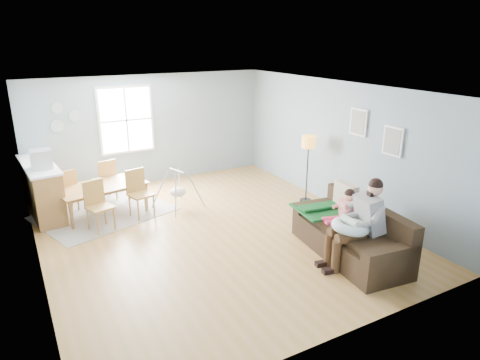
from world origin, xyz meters
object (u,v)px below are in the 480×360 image
father (360,220)px  toddler (343,209)px  floor_lamp (308,147)px  baby_swing (178,191)px  chair_sw (97,202)px  counter (42,189)px  sofa (352,237)px  chair_se (138,190)px  dining_table (103,200)px  chair_ne (106,177)px  storage_cube (349,232)px  chair_nw (66,188)px  monitor (41,159)px

father → toddler: size_ratio=1.65×
floor_lamp → baby_swing: bearing=159.5°
chair_sw → counter: (-0.85, 1.32, 0.01)m
sofa → floor_lamp: (0.85, 2.40, 0.93)m
chair_sw → chair_se: chair_se is taller
dining_table → chair_ne: bearing=60.9°
sofa → father: father is taller
storage_cube → chair_nw: (-4.15, 4.05, 0.28)m
sofa → chair_sw: (-3.57, 3.14, 0.23)m
dining_table → floor_lamp: bearing=-30.5°
storage_cube → chair_se: chair_se is taller
storage_cube → chair_nw: bearing=135.6°
toddler → floor_lamp: bearing=67.3°
toddler → dining_table: bearing=131.7°
floor_lamp → chair_se: (-3.54, 1.02, -0.69)m
floor_lamp → counter: bearing=158.7°
chair_sw → chair_nw: 1.26m
chair_ne → baby_swing: 1.74m
counter → chair_ne: bearing=6.6°
floor_lamp → storage_cube: bearing=-107.5°
father → toddler: 0.53m
toddler → counter: bearing=135.8°
floor_lamp → counter: 5.71m
chair_se → chair_ne: size_ratio=1.02×
toddler → storage_cube: toddler is taller
dining_table → father: bearing=-64.0°
floor_lamp → dining_table: floor_lamp is taller
chair_se → counter: 2.02m
counter → monitor: monitor is taller
chair_se → monitor: size_ratio=2.53×
storage_cube → dining_table: (-3.51, 3.59, 0.06)m
chair_sw → toddler: bearing=-39.8°
chair_nw → baby_swing: 2.32m
storage_cube → monitor: bearing=140.2°
storage_cube → baby_swing: size_ratio=0.51×
counter → toddler: bearing=-44.2°
storage_cube → chair_ne: bearing=127.0°
storage_cube → baby_swing: baby_swing is taller
dining_table → counter: size_ratio=0.88×
father → chair_nw: father is taller
floor_lamp → chair_se: bearing=163.9°
chair_sw → chair_nw: size_ratio=1.03×
sofa → chair_nw: size_ratio=2.48×
chair_se → sofa: bearing=-51.9°
dining_table → chair_se: size_ratio=1.80×
chair_sw → monitor: monitor is taller
toddler → baby_swing: bearing=119.1°
floor_lamp → dining_table: size_ratio=0.86×
father → chair_sw: father is taller
floor_lamp → father: bearing=-110.9°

